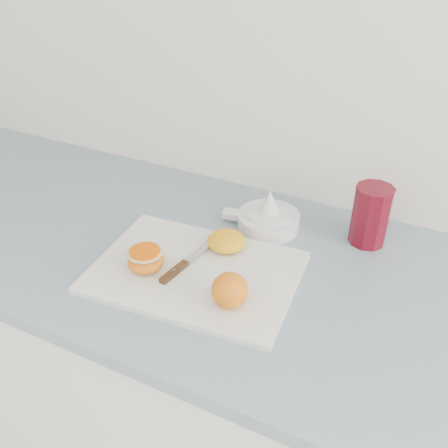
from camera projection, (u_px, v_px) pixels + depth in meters
The scene contains 8 objects.
counter at pixel (268, 415), 1.22m from camera, with size 2.58×0.64×0.89m.
cutting_board at pixel (195, 272), 0.97m from camera, with size 0.39×0.28×0.01m, color silver.
whole_orange at pixel (230, 290), 0.87m from camera, with size 0.07×0.07×0.07m.
half_orange at pixel (146, 260), 0.96m from camera, with size 0.07×0.07×0.04m.
squeezed_shell at pixel (226, 241), 1.02m from camera, with size 0.08×0.08×0.03m.
paring_knife at pixel (179, 268), 0.97m from camera, with size 0.04×0.17×0.01m.
citrus_juicer at pixel (268, 218), 1.10m from camera, with size 0.18×0.14×0.09m.
red_tumbler at pixel (370, 217), 1.04m from camera, with size 0.08×0.08×0.13m.
Camera 1 is at (0.12, 0.97, 1.51)m, focal length 40.00 mm.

